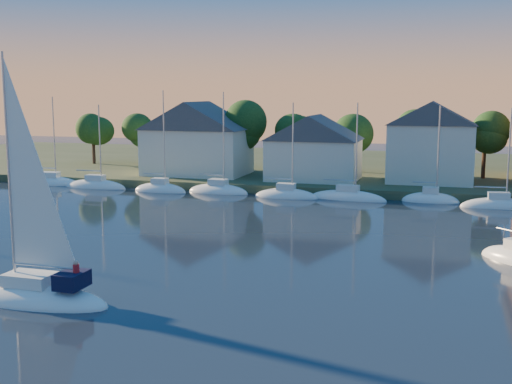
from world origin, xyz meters
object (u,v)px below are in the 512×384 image
at_px(clubhouse_west, 197,137).
at_px(hero_sailboat, 33,291).
at_px(clubhouse_east, 431,141).
at_px(clubhouse_centre, 314,147).

xyz_separation_m(clubhouse_west, hero_sailboat, (9.45, -49.42, -5.31)).
bearing_deg(clubhouse_east, clubhouse_west, -178.09).
bearing_deg(clubhouse_centre, clubhouse_west, 176.42).
xyz_separation_m(clubhouse_east, hero_sailboat, (-20.55, -50.42, -5.38)).
relative_size(clubhouse_centre, hero_sailboat, 0.76).
height_order(clubhouse_west, clubhouse_east, clubhouse_east).
bearing_deg(hero_sailboat, clubhouse_centre, -97.40).
bearing_deg(clubhouse_east, hero_sailboat, -112.17).
distance_m(clubhouse_west, clubhouse_east, 30.02).
bearing_deg(clubhouse_west, clubhouse_centre, -3.58).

